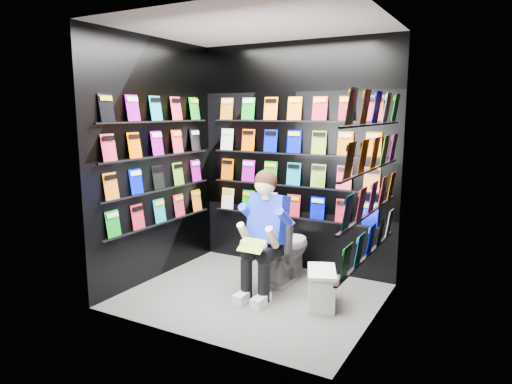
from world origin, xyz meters
The scene contains 14 objects.
floor centered at (0.00, 0.00, 0.00)m, with size 2.40×2.40×0.00m, color #60605E.
ceiling centered at (0.00, 0.00, 2.60)m, with size 2.40×2.40×0.00m, color white.
wall_back centered at (0.00, 1.00, 1.30)m, with size 2.40×0.04×2.60m, color black.
wall_front centered at (0.00, -1.00, 1.30)m, with size 2.40×0.04×2.60m, color black.
wall_left centered at (-1.20, 0.00, 1.30)m, with size 0.04×2.00×2.60m, color black.
wall_right centered at (1.20, 0.00, 1.30)m, with size 0.04×2.00×2.60m, color black.
comics_back centered at (0.00, 0.97, 1.31)m, with size 2.10×0.06×1.37m, color #BF243C, non-canonical shape.
comics_left centered at (-1.17, 0.00, 1.31)m, with size 0.06×1.70×1.37m, color #BF243C, non-canonical shape.
comics_right centered at (1.17, 0.00, 1.31)m, with size 0.06×1.70×1.37m, color #BF243C, non-canonical shape.
toilet centered at (0.09, 0.56, 0.37)m, with size 0.42×0.75×0.73m, color white.
longbox centered at (0.69, 0.12, 0.16)m, with size 0.24×0.43×0.32m, color white.
longbox_lid centered at (0.69, 0.12, 0.34)m, with size 0.26×0.45×0.03m, color white.
reader centered at (0.09, 0.18, 0.76)m, with size 0.50×0.73×1.35m, color #1E32DB, non-canonical shape.
held_comic centered at (0.09, -0.17, 0.58)m, with size 0.25×0.01×0.18m, color green.
Camera 1 is at (2.14, -3.77, 1.83)m, focal length 32.00 mm.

